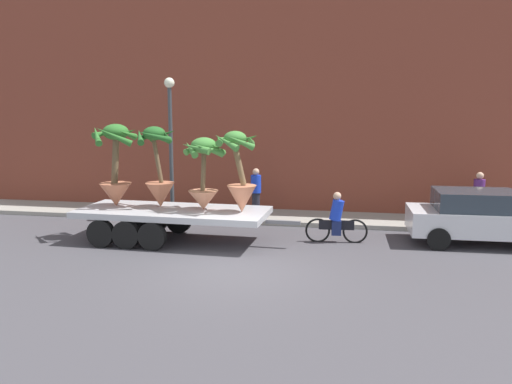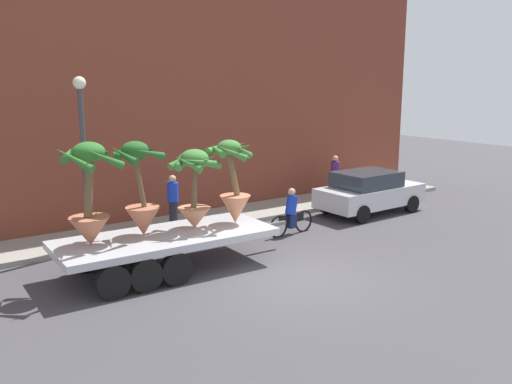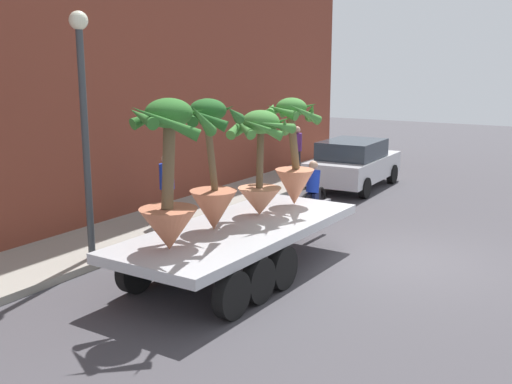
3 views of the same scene
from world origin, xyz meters
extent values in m
plane|color=#423F44|center=(0.00, 0.00, 0.00)|extent=(60.00, 60.00, 0.00)
cube|color=gray|center=(0.00, 6.10, 0.07)|extent=(24.00, 2.20, 0.15)
cube|color=brown|center=(0.00, 7.80, 4.94)|extent=(24.00, 1.20, 9.87)
cube|color=#B7BABF|center=(-2.50, 2.39, 0.89)|extent=(5.67, 2.41, 0.18)
cylinder|color=black|center=(-4.26, 3.49, 0.40)|extent=(0.81, 0.24, 0.80)
cylinder|color=black|center=(-4.32, 1.39, 0.40)|extent=(0.81, 0.24, 0.80)
cylinder|color=black|center=(-3.48, 3.47, 0.40)|extent=(0.81, 0.24, 0.80)
cylinder|color=black|center=(-3.53, 1.37, 0.40)|extent=(0.81, 0.24, 0.80)
cylinder|color=black|center=(-2.69, 3.45, 0.40)|extent=(0.81, 0.24, 0.80)
cylinder|color=black|center=(-2.75, 1.35, 0.40)|extent=(0.81, 0.24, 0.80)
cube|color=slate|center=(0.81, 2.31, 0.74)|extent=(1.00, 0.13, 0.10)
cone|color=#B26647|center=(-2.99, 2.67, 1.35)|extent=(0.88, 0.88, 0.74)
cylinder|color=brown|center=(-3.06, 2.67, 2.46)|extent=(0.36, 0.13, 1.48)
ellipsoid|color=#235B23|center=(-3.13, 2.67, 3.20)|extent=(0.67, 0.67, 0.42)
cone|color=#235B23|center=(-2.76, 2.72, 3.12)|extent=(0.29, 0.77, 0.48)
cone|color=#235B23|center=(-3.02, 3.13, 3.14)|extent=(0.99, 0.42, 0.47)
cone|color=#235B23|center=(-3.38, 2.89, 3.13)|extent=(0.61, 0.66, 0.41)
cone|color=#235B23|center=(-3.50, 2.48, 3.12)|extent=(0.56, 0.85, 0.52)
cone|color=#235B23|center=(-2.95, 2.23, 3.15)|extent=(0.98, 0.55, 0.45)
cone|color=#B26647|center=(-4.39, 2.58, 1.33)|extent=(0.98, 0.98, 0.70)
cylinder|color=brown|center=(-4.35, 2.58, 2.46)|extent=(0.33, 0.20, 1.56)
ellipsoid|color=#2D6B28|center=(-4.31, 2.58, 3.24)|extent=(0.77, 0.77, 0.48)
cone|color=#2D6B28|center=(-3.91, 2.52, 3.18)|extent=(0.33, 0.85, 0.40)
cone|color=#2D6B28|center=(-4.19, 3.00, 3.18)|extent=(0.90, 0.44, 0.44)
cone|color=#2D6B28|center=(-4.72, 2.79, 3.20)|extent=(0.60, 0.93, 0.35)
cone|color=#2D6B28|center=(-4.77, 2.28, 3.16)|extent=(0.77, 1.02, 0.62)
cone|color=#2D6B28|center=(-4.13, 2.06, 3.15)|extent=(1.09, 0.55, 0.66)
cone|color=#C17251|center=(-0.40, 2.35, 1.37)|extent=(0.85, 0.85, 0.78)
cylinder|color=brown|center=(-0.49, 2.35, 2.43)|extent=(0.47, 0.17, 1.35)
ellipsoid|color=#428438|center=(-0.58, 2.35, 3.11)|extent=(0.65, 0.65, 0.40)
cone|color=#428438|center=(-0.16, 2.40, 3.05)|extent=(0.30, 0.89, 0.42)
cone|color=#428438|center=(-0.33, 2.73, 3.05)|extent=(0.89, 0.69, 0.45)
cone|color=#428438|center=(-0.75, 2.73, 3.07)|extent=(0.86, 0.54, 0.34)
cone|color=#428438|center=(-0.94, 2.38, 3.06)|extent=(0.26, 0.77, 0.38)
cone|color=#428438|center=(-0.75, 1.97, 3.02)|extent=(0.86, 0.53, 0.53)
cone|color=#428438|center=(-0.36, 2.00, 3.03)|extent=(0.83, 0.62, 0.52)
cone|color=tan|center=(-1.59, 2.52, 1.26)|extent=(0.89, 0.89, 0.57)
cylinder|color=brown|center=(-1.57, 2.52, 2.21)|extent=(0.21, 0.14, 1.33)
ellipsoid|color=#428438|center=(-1.55, 2.52, 2.87)|extent=(0.76, 0.76, 0.47)
cone|color=#428438|center=(-1.13, 2.45, 2.80)|extent=(0.34, 0.89, 0.50)
cone|color=#428438|center=(-1.32, 2.86, 2.80)|extent=(0.81, 0.65, 0.49)
cone|color=#428438|center=(-1.66, 2.98, 2.80)|extent=(0.97, 0.40, 0.51)
cone|color=#428438|center=(-1.88, 2.72, 2.80)|extent=(0.59, 0.78, 0.46)
cone|color=#428438|center=(-1.88, 2.28, 2.79)|extent=(0.65, 0.77, 0.51)
cone|color=#428438|center=(-1.66, 2.08, 2.83)|extent=(0.95, 0.42, 0.38)
cone|color=#428438|center=(-1.32, 2.10, 2.81)|extent=(0.95, 0.64, 0.50)
torus|color=black|center=(2.83, 3.25, 0.34)|extent=(0.74, 0.12, 0.74)
torus|color=black|center=(1.74, 3.17, 0.34)|extent=(0.74, 0.12, 0.74)
cube|color=black|center=(2.29, 3.21, 0.52)|extent=(1.04, 0.14, 0.28)
cylinder|color=#1938C6|center=(2.29, 3.21, 0.97)|extent=(0.47, 0.37, 0.65)
sphere|color=tan|center=(2.29, 3.21, 1.39)|extent=(0.24, 0.24, 0.24)
cube|color=navy|center=(2.29, 3.21, 0.44)|extent=(0.30, 0.26, 0.44)
cube|color=silver|center=(6.45, 3.77, 0.67)|extent=(4.18, 1.95, 0.70)
cube|color=#2D3842|center=(6.25, 3.77, 1.30)|extent=(2.31, 1.72, 0.56)
cylinder|color=black|center=(7.77, 4.68, 0.32)|extent=(0.64, 0.22, 0.64)
cylinder|color=black|center=(7.82, 2.93, 0.32)|extent=(0.64, 0.22, 0.64)
cylinder|color=black|center=(5.09, 4.61, 0.32)|extent=(0.64, 0.22, 0.64)
cylinder|color=black|center=(5.13, 2.86, 0.32)|extent=(0.64, 0.22, 0.64)
cylinder|color=black|center=(6.84, 6.08, 0.57)|extent=(0.28, 0.28, 0.85)
cylinder|color=#51236B|center=(6.84, 6.08, 1.31)|extent=(0.36, 0.36, 0.62)
sphere|color=tan|center=(6.84, 6.08, 1.74)|extent=(0.24, 0.24, 0.24)
cylinder|color=black|center=(-0.63, 5.74, 0.57)|extent=(0.28, 0.28, 0.85)
cylinder|color=#1938C6|center=(-0.63, 5.74, 1.31)|extent=(0.36, 0.36, 0.62)
sphere|color=tan|center=(-0.63, 5.74, 1.74)|extent=(0.24, 0.24, 0.24)
cylinder|color=#383D42|center=(-3.57, 5.30, 2.40)|extent=(0.14, 0.14, 4.50)
sphere|color=#EAEACC|center=(-3.57, 5.30, 4.80)|extent=(0.36, 0.36, 0.36)
camera|label=1|loc=(2.76, -12.05, 3.94)|focal=36.60mm
camera|label=2|loc=(-8.36, -10.03, 4.92)|focal=38.36mm
camera|label=3|loc=(-11.93, -3.70, 4.03)|focal=42.75mm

